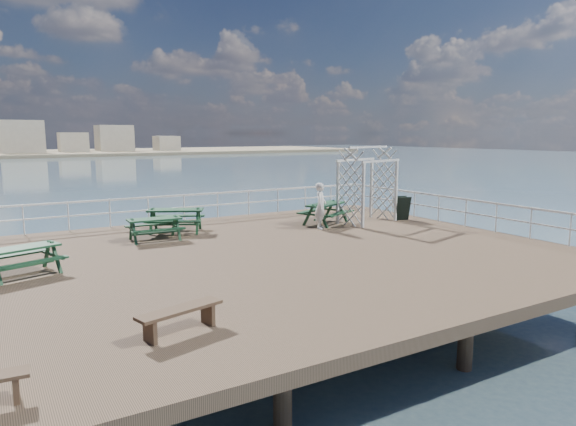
# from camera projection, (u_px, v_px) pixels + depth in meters

# --- Properties ---
(ground) EXTENTS (18.00, 14.00, 0.30)m
(ground) POSITION_uv_depth(u_px,v_px,m) (263.00, 259.00, 15.34)
(ground) COLOR brown
(ground) RESTS_ON ground
(sea_backdrop) EXTENTS (300.00, 300.00, 9.20)m
(sea_backdrop) POSITION_uv_depth(u_px,v_px,m) (67.00, 149.00, 135.58)
(sea_backdrop) COLOR #456174
(sea_backdrop) RESTS_ON ground
(railing) EXTENTS (17.77, 13.76, 1.10)m
(railing) POSITION_uv_depth(u_px,v_px,m) (225.00, 214.00, 17.33)
(railing) COLOR white
(railing) RESTS_ON ground
(picnic_table_a) EXTENTS (1.80, 1.49, 0.84)m
(picnic_table_a) POSITION_uv_depth(u_px,v_px,m) (154.00, 224.00, 17.20)
(picnic_table_a) COLOR #14371D
(picnic_table_a) RESTS_ON ground
(picnic_table_b) EXTENTS (2.47, 2.30, 0.95)m
(picnic_table_b) POSITION_uv_depth(u_px,v_px,m) (176.00, 215.00, 18.62)
(picnic_table_b) COLOR #14371D
(picnic_table_b) RESTS_ON ground
(picnic_table_c) EXTENTS (2.39, 2.21, 0.93)m
(picnic_table_c) POSITION_uv_depth(u_px,v_px,m) (326.00, 209.00, 20.29)
(picnic_table_c) COLOR #14371D
(picnic_table_c) RESTS_ON ground
(picnic_table_d) EXTENTS (2.06, 1.85, 0.84)m
(picnic_table_d) POSITION_uv_depth(u_px,v_px,m) (23.00, 255.00, 12.90)
(picnic_table_d) COLOR #14371D
(picnic_table_d) RESTS_ON ground
(flat_bench_far) EXTENTS (1.68, 0.79, 0.47)m
(flat_bench_far) POSITION_uv_depth(u_px,v_px,m) (180.00, 314.00, 9.18)
(flat_bench_far) COLOR brown
(flat_bench_far) RESTS_ON ground
(trellis_arbor) EXTENTS (2.71, 1.89, 3.05)m
(trellis_arbor) POSITION_uv_depth(u_px,v_px,m) (368.00, 189.00, 20.56)
(trellis_arbor) COLOR white
(trellis_arbor) RESTS_ON ground
(sandwich_board) EXTENTS (0.69, 0.58, 1.00)m
(sandwich_board) POSITION_uv_depth(u_px,v_px,m) (402.00, 208.00, 21.21)
(sandwich_board) COLOR black
(sandwich_board) RESTS_ON ground
(person) EXTENTS (0.74, 0.74, 1.73)m
(person) POSITION_uv_depth(u_px,v_px,m) (321.00, 206.00, 19.22)
(person) COLOR silver
(person) RESTS_ON ground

